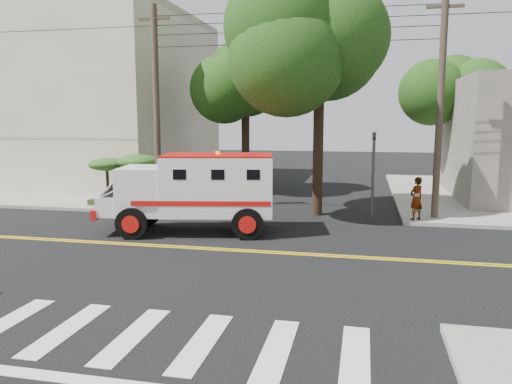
# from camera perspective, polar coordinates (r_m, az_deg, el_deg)

# --- Properties ---
(ground) EXTENTS (100.00, 100.00, 0.00)m
(ground) POSITION_cam_1_polar(r_m,az_deg,el_deg) (15.79, -0.74, -6.78)
(ground) COLOR black
(ground) RESTS_ON ground
(sidewalk_nw) EXTENTS (17.00, 17.00, 0.15)m
(sidewalk_nw) POSITION_cam_1_polar(r_m,az_deg,el_deg) (33.27, -18.43, 0.94)
(sidewalk_nw) COLOR gray
(sidewalk_nw) RESTS_ON ground
(building_left) EXTENTS (16.00, 14.00, 10.00)m
(building_left) POSITION_cam_1_polar(r_m,az_deg,el_deg) (35.37, -20.38, 9.51)
(building_left) COLOR #C0B19E
(building_left) RESTS_ON sidewalk_nw
(utility_pole_left) EXTENTS (0.28, 0.28, 9.00)m
(utility_pole_left) POSITION_cam_1_polar(r_m,az_deg,el_deg) (22.73, -11.30, 9.15)
(utility_pole_left) COLOR #382D23
(utility_pole_left) RESTS_ON ground
(utility_pole_right) EXTENTS (0.28, 0.28, 9.00)m
(utility_pole_right) POSITION_cam_1_polar(r_m,az_deg,el_deg) (21.24, 20.27, 8.87)
(utility_pole_right) COLOR #382D23
(utility_pole_right) RESTS_ON ground
(tree_main) EXTENTS (6.08, 5.70, 9.85)m
(tree_main) POSITION_cam_1_polar(r_m,az_deg,el_deg) (21.33, 8.48, 16.56)
(tree_main) COLOR black
(tree_main) RESTS_ON ground
(tree_left) EXTENTS (4.48, 4.20, 7.70)m
(tree_left) POSITION_cam_1_polar(r_m,az_deg,el_deg) (27.38, -0.66, 11.72)
(tree_left) COLOR black
(tree_left) RESTS_ON ground
(tree_right) EXTENTS (4.80, 4.50, 8.20)m
(tree_right) POSITION_cam_1_polar(r_m,az_deg,el_deg) (31.15, 22.72, 11.35)
(tree_right) COLOR black
(tree_right) RESTS_ON ground
(traffic_signal) EXTENTS (0.15, 0.18, 3.60)m
(traffic_signal) POSITION_cam_1_polar(r_m,az_deg,el_deg) (20.54, 13.25, 2.84)
(traffic_signal) COLOR #3F3F42
(traffic_signal) RESTS_ON ground
(accessibility_sign) EXTENTS (0.45, 0.10, 2.02)m
(accessibility_sign) POSITION_cam_1_polar(r_m,az_deg,el_deg) (23.29, -12.26, 1.37)
(accessibility_sign) COLOR #3F3F42
(accessibility_sign) RESTS_ON ground
(palm_planter) EXTENTS (3.52, 2.63, 2.36)m
(palm_planter) POSITION_cam_1_polar(r_m,az_deg,el_deg) (24.20, -14.50, 2.22)
(palm_planter) COLOR #1E3314
(palm_planter) RESTS_ON sidewalk_nw
(armored_truck) EXTENTS (6.61, 3.51, 2.86)m
(armored_truck) POSITION_cam_1_polar(r_m,az_deg,el_deg) (18.24, -6.89, 0.44)
(armored_truck) COLOR white
(armored_truck) RESTS_ON ground
(pedestrian_a) EXTENTS (0.74, 0.72, 1.71)m
(pedestrian_a) POSITION_cam_1_polar(r_m,az_deg,el_deg) (20.69, 17.86, -0.71)
(pedestrian_a) COLOR gray
(pedestrian_a) RESTS_ON sidewalk_ne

